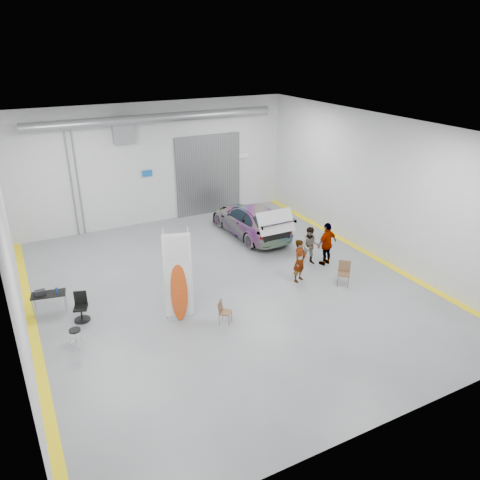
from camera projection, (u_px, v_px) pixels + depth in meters
name	position (u px, v px, depth m)	size (l,w,h in m)	color
ground	(226.00, 287.00, 17.85)	(16.00, 16.00, 0.00)	slate
room_shell	(206.00, 169.00, 18.14)	(14.02, 16.18, 6.01)	silver
sedan_car	(250.00, 220.00, 22.38)	(2.08, 5.10, 1.48)	white
person_a	(300.00, 261.00, 17.99)	(0.63, 0.41, 1.72)	#865E49
person_b	(310.00, 246.00, 19.38)	(0.80, 0.61, 1.63)	teal
person_c	(327.00, 244.00, 19.30)	(1.07, 0.44, 1.85)	#945931
surfboard_display	(181.00, 283.00, 15.32)	(0.91, 0.44, 3.30)	white
folding_chair_near	(225.00, 316.00, 15.50)	(0.54, 0.62, 0.82)	brown
folding_chair_far	(343.00, 278.00, 17.87)	(0.63, 0.70, 0.95)	brown
shop_stool	(76.00, 340.00, 14.12)	(0.37, 0.37, 0.72)	black
work_table	(46.00, 294.00, 15.94)	(1.21, 0.76, 0.92)	gray
office_chair	(81.00, 308.00, 15.61)	(0.55, 0.57, 1.00)	black
trunk_lid	(276.00, 220.00, 20.20)	(1.72, 1.05, 0.04)	silver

